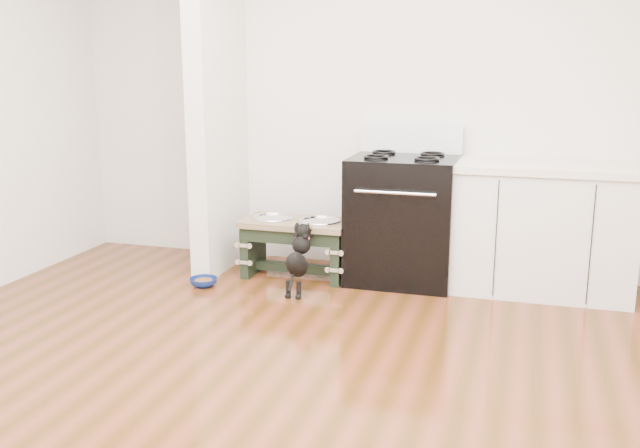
% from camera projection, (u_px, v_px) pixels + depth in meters
% --- Properties ---
extents(ground, '(5.00, 5.00, 0.00)m').
position_uv_depth(ground, '(268.00, 406.00, 3.38)').
color(ground, '#47270C').
rests_on(ground, ground).
extents(room_shell, '(5.00, 5.00, 5.00)m').
position_uv_depth(room_shell, '(261.00, 55.00, 3.01)').
color(room_shell, silver).
rests_on(room_shell, ground).
extents(partition_wall, '(0.15, 0.80, 2.70)m').
position_uv_depth(partition_wall, '(217.00, 94.00, 5.36)').
color(partition_wall, silver).
rests_on(partition_wall, ground).
extents(oven_range, '(0.76, 0.69, 1.14)m').
position_uv_depth(oven_range, '(403.00, 217.00, 5.21)').
color(oven_range, black).
rests_on(oven_range, ground).
extents(cabinet_run, '(1.24, 0.64, 0.91)m').
position_uv_depth(cabinet_run, '(543.00, 229.00, 4.96)').
color(cabinet_run, silver).
rests_on(cabinet_run, ground).
extents(dog_feeder, '(0.80, 0.43, 0.45)m').
position_uv_depth(dog_feeder, '(296.00, 237.00, 5.33)').
color(dog_feeder, black).
rests_on(dog_feeder, ground).
extents(puppy, '(0.14, 0.41, 0.49)m').
position_uv_depth(puppy, '(299.00, 256.00, 4.96)').
color(puppy, black).
rests_on(puppy, ground).
extents(floor_bowl, '(0.26, 0.26, 0.06)m').
position_uv_depth(floor_bowl, '(204.00, 282.00, 5.15)').
color(floor_bowl, navy).
rests_on(floor_bowl, ground).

